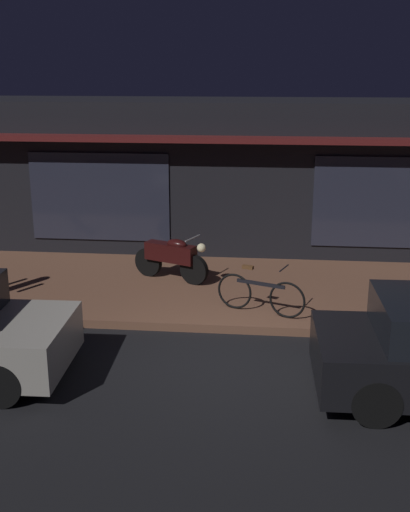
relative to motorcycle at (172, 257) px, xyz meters
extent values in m
plane|color=black|center=(1.29, -3.29, -0.65)|extent=(60.00, 60.00, 0.00)
cube|color=brown|center=(1.29, -0.29, -0.57)|extent=(18.00, 4.00, 0.15)
cube|color=black|center=(1.29, 3.11, 1.15)|extent=(18.00, 2.80, 3.60)
cube|color=#262838|center=(-1.91, 1.69, 0.85)|extent=(3.20, 0.04, 2.00)
cube|color=#262838|center=(4.49, 1.69, 0.85)|extent=(3.20, 0.04, 2.00)
cube|color=#591919|center=(1.29, 1.46, 2.20)|extent=(16.20, 0.50, 0.12)
cylinder|color=black|center=(-0.54, 0.23, -0.20)|extent=(0.60, 0.35, 0.60)
cylinder|color=black|center=(0.47, -0.21, -0.20)|extent=(0.60, 0.35, 0.60)
cube|color=black|center=(-0.03, 0.01, 0.08)|extent=(1.12, 0.70, 0.36)
ellipsoid|color=black|center=(0.11, -0.05, 0.28)|extent=(0.50, 0.40, 0.20)
sphere|color=#F9EDB7|center=(0.63, -0.27, 0.28)|extent=(0.18, 0.18, 0.18)
cylinder|color=gray|center=(0.45, -0.19, 0.45)|extent=(0.25, 0.52, 0.03)
torus|color=black|center=(1.36, -1.47, -0.17)|extent=(0.63, 0.27, 0.66)
torus|color=black|center=(2.29, -1.83, -0.17)|extent=(0.63, 0.27, 0.66)
cube|color=black|center=(1.82, -1.65, 0.05)|extent=(0.85, 0.36, 0.06)
cube|color=brown|center=(1.59, -1.56, 0.32)|extent=(0.22, 0.15, 0.06)
cylinder|color=black|center=(2.21, -1.80, 0.40)|extent=(0.17, 0.40, 0.02)
cylinder|color=black|center=(-1.61, -3.41, -0.33)|extent=(0.65, 0.24, 0.64)
cylinder|color=black|center=(-1.57, -4.97, -0.33)|extent=(0.65, 0.24, 0.64)
cylinder|color=black|center=(3.30, -3.40, -0.33)|extent=(0.64, 0.23, 0.64)
cylinder|color=black|center=(3.33, -4.96, -0.33)|extent=(0.64, 0.23, 0.64)
camera|label=1|loc=(1.92, -12.31, 3.74)|focal=44.93mm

